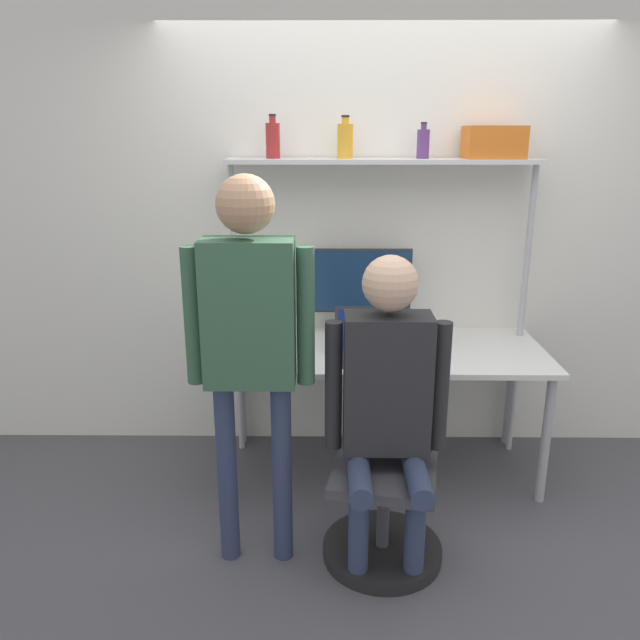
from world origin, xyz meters
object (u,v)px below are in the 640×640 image
(bottle_amber, at_px, (345,140))
(storage_box, at_px, (494,142))
(person_seated, at_px, (388,390))
(person_standing, at_px, (250,326))
(bottle_red, at_px, (273,140))
(bottle_purple, at_px, (423,143))
(cell_phone, at_px, (411,356))
(monitor, at_px, (362,286))
(laptop, at_px, (365,344))
(office_chair, at_px, (384,499))

(bottle_amber, height_order, storage_box, bottle_amber)
(person_seated, distance_m, person_standing, 0.66)
(bottle_red, bearing_deg, bottle_purple, 0.00)
(bottle_red, bearing_deg, cell_phone, -26.93)
(bottle_amber, xyz_separation_m, storage_box, (0.81, 0.00, -0.01))
(person_standing, height_order, bottle_red, bottle_red)
(monitor, relative_size, bottle_red, 2.48)
(monitor, relative_size, laptop, 1.82)
(monitor, height_order, laptop, monitor)
(cell_phone, bearing_deg, monitor, 122.42)
(office_chair, distance_m, storage_box, 1.98)
(office_chair, height_order, bottle_red, bottle_red)
(monitor, xyz_separation_m, office_chair, (0.07, -1.01, -0.77))
(bottle_purple, bearing_deg, person_standing, -129.17)
(bottle_purple, height_order, storage_box, bottle_purple)
(bottle_amber, height_order, bottle_purple, bottle_amber)
(person_standing, xyz_separation_m, storage_box, (1.24, 1.04, 0.73))
(cell_phone, xyz_separation_m, bottle_red, (-0.75, 0.38, 1.12))
(office_chair, height_order, person_standing, person_standing)
(laptop, height_order, person_seated, person_seated)
(person_standing, bearing_deg, person_seated, -0.15)
(person_seated, height_order, bottle_amber, bottle_amber)
(person_standing, bearing_deg, bottle_amber, 67.89)
(bottle_red, xyz_separation_m, storage_box, (1.21, 0.00, -0.01))
(person_standing, bearing_deg, laptop, 51.34)
(person_standing, xyz_separation_m, bottle_amber, (0.42, 1.04, 0.74))
(office_chair, bearing_deg, person_seated, -100.03)
(person_standing, distance_m, bottle_purple, 1.53)
(laptop, xyz_separation_m, bottle_amber, (-0.11, 0.38, 1.05))
(monitor, distance_m, office_chair, 1.28)
(laptop, relative_size, bottle_red, 1.36)
(bottle_amber, bearing_deg, person_seated, -80.97)
(office_chair, xyz_separation_m, person_seated, (-0.01, -0.04, 0.57))
(monitor, bearing_deg, storage_box, -1.03)
(monitor, bearing_deg, bottle_amber, -173.28)
(laptop, bearing_deg, bottle_purple, 49.97)
(bottle_amber, relative_size, bottle_purple, 1.19)
(office_chair, height_order, person_seated, person_seated)
(person_standing, bearing_deg, storage_box, 40.21)
(laptop, xyz_separation_m, bottle_purple, (0.32, 0.38, 1.03))
(monitor, distance_m, cell_phone, 0.55)
(bottle_amber, bearing_deg, monitor, 6.72)
(laptop, bearing_deg, storage_box, 28.39)
(bottle_amber, relative_size, storage_box, 0.73)
(laptop, distance_m, person_seated, 0.67)
(bottle_purple, distance_m, storage_box, 0.38)
(monitor, height_order, bottle_amber, bottle_amber)
(bottle_red, bearing_deg, storage_box, 0.00)
(storage_box, bearing_deg, person_seated, -121.66)
(office_chair, xyz_separation_m, bottle_amber, (-0.17, 1.00, 1.60))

